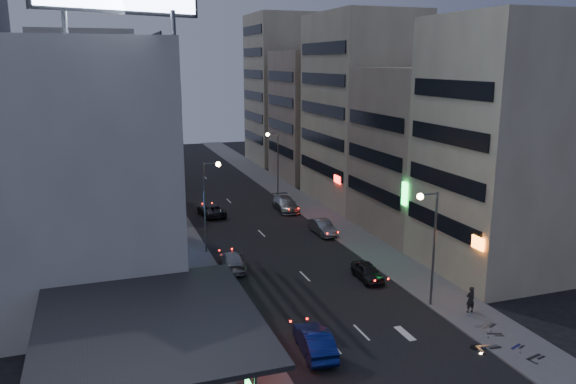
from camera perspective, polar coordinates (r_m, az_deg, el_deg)
name	(u,v)px	position (r m, az deg, el deg)	size (l,w,h in m)	color
ground	(394,364)	(33.41, 10.67, -16.82)	(180.00, 180.00, 0.00)	black
sidewalk_left	(174,229)	(57.74, -11.49, -3.75)	(4.00, 120.00, 0.12)	#4C4C4F
sidewalk_right	(321,215)	(61.73, 3.38, -2.40)	(4.00, 120.00, 0.12)	#4C4C4F
food_court	(133,357)	(30.61, -15.49, -15.81)	(11.00, 13.00, 3.88)	beige
white_building	(67,164)	(45.58, -21.52, 2.67)	(14.00, 24.00, 18.00)	silver
shophouse_near	(502,148)	(46.81, 20.89, 4.21)	(10.00, 11.00, 20.00)	beige
shophouse_mid	(424,151)	(56.55, 13.69, 4.05)	(11.00, 12.00, 16.00)	tan
shophouse_far	(361,110)	(67.19, 7.44, 8.27)	(10.00, 14.00, 22.00)	beige
far_left_a	(88,119)	(70.21, -19.69, 7.01)	(11.00, 10.00, 20.00)	silver
far_left_b	(85,128)	(83.40, -19.90, 6.11)	(12.00, 10.00, 15.00)	slate
far_right_a	(317,116)	(81.19, 2.96, 7.77)	(11.00, 12.00, 18.00)	tan
far_right_b	(288,90)	(94.23, 0.02, 10.35)	(12.00, 12.00, 24.00)	beige
street_lamp_right_near	(430,232)	(38.90, 14.22, -4.00)	(1.60, 0.44, 8.02)	#595B60
street_lamp_left	(209,194)	(49.05, -8.06, -0.19)	(1.60, 0.44, 8.02)	#595B60
street_lamp_right_far	(275,155)	(69.07, -1.35, 3.80)	(1.60, 0.44, 8.02)	#595B60
parked_car_right_near	(367,272)	(44.37, 8.06, -8.01)	(1.54, 3.82, 1.30)	#222327
parked_car_right_mid	(323,227)	(55.19, 3.53, -3.59)	(1.49, 4.28, 1.41)	gray
parked_car_left	(211,210)	(62.17, -7.80, -1.81)	(2.22, 4.80, 1.34)	#26282C
parked_car_right_far	(286,204)	(63.77, -0.24, -1.21)	(2.16, 5.32, 1.54)	#93979A
road_car_blue	(315,341)	(33.66, 2.73, -14.87)	(1.61, 4.61, 1.52)	navy
road_car_silver	(233,261)	(46.29, -5.65, -6.96)	(1.98, 4.86, 1.41)	#93969A
person	(470,299)	(40.08, 18.04, -10.34)	(0.67, 0.44, 1.83)	black
scooter_black_a	(539,345)	(36.42, 24.15, -14.00)	(1.74, 0.58, 1.06)	black
scooter_silver_a	(497,334)	(36.58, 20.43, -13.37)	(2.03, 0.68, 1.24)	#A3A5AA
scooter_blue	(519,336)	(37.15, 22.44, -13.35)	(1.60, 0.53, 0.98)	navy
scooter_black_b	(502,326)	(38.04, 20.96, -12.58)	(1.60, 0.53, 0.98)	black
scooter_silver_b	(490,315)	(39.15, 19.79, -11.66)	(1.76, 0.59, 1.08)	#979A9E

